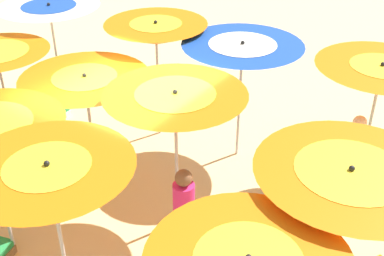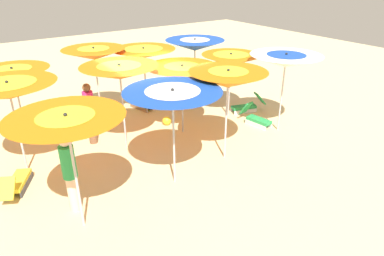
{
  "view_description": "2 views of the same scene",
  "coord_description": "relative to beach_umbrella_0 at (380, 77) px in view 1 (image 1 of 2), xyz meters",
  "views": [
    {
      "loc": [
        -4.66,
        5.01,
        5.67
      ],
      "look_at": [
        -0.77,
        -0.77,
        1.43
      ],
      "focal_mm": 46.56,
      "sensor_mm": 36.0,
      "label": 1
    },
    {
      "loc": [
        -4.49,
        -8.46,
        4.83
      ],
      "look_at": [
        0.33,
        -1.56,
        0.84
      ],
      "focal_mm": 32.29,
      "sensor_mm": 36.0,
      "label": 2
    }
  ],
  "objects": [
    {
      "name": "ground",
      "position": [
        3.13,
        2.65,
        -2.26
      ],
      "size": [
        36.56,
        36.56,
        0.04
      ],
      "primitive_type": "cube",
      "color": "beige"
    },
    {
      "name": "beach_umbrella_0",
      "position": [
        0.0,
        0.0,
        0.0
      ],
      "size": [
        2.12,
        2.12,
        2.49
      ],
      "color": "#B2B2B7",
      "rests_on": "ground"
    },
    {
      "name": "beach_umbrella_1",
      "position": [
        2.37,
        0.26,
        -0.08
      ],
      "size": [
        2.2,
        2.2,
        2.41
      ],
      "color": "#B2B2B7",
      "rests_on": "ground"
    },
    {
      "name": "beach_umbrella_2",
      "position": [
        4.14,
        0.48,
        0.01
      ],
      "size": [
        1.99,
        1.99,
        2.51
      ],
      "color": "#B2B2B7",
      "rests_on": "ground"
    },
    {
      "name": "beach_umbrella_3",
      "position": [
        6.68,
        0.85,
        0.03
      ],
      "size": [
        2.14,
        2.14,
        2.5
      ],
      "color": "#B2B2B7",
      "rests_on": "ground"
    },
    {
      "name": "beach_umbrella_4",
      "position": [
        -0.49,
        2.9,
        -0.07
      ],
      "size": [
        2.22,
        2.22,
        2.42
      ],
      "color": "#B2B2B7",
      "rests_on": "ground"
    },
    {
      "name": "beach_umbrella_5",
      "position": [
        2.17,
        2.59,
        0.01
      ],
      "size": [
        2.09,
        2.09,
        2.49
      ],
      "color": "#B2B2B7",
      "rests_on": "ground"
    },
    {
      "name": "beach_umbrella_6",
      "position": [
        4.09,
        2.49,
        -0.28
      ],
      "size": [
        2.16,
        2.16,
        2.2
      ],
      "color": "#B2B2B7",
      "rests_on": "ground"
    },
    {
      "name": "beach_umbrella_9",
      "position": [
        2.31,
        4.84,
        0.04
      ],
      "size": [
        1.99,
        1.99,
        2.52
      ],
      "color": "#B2B2B7",
      "rests_on": "ground"
    },
    {
      "name": "lounger_0",
      "position": [
        6.38,
        1.55,
        -2.02
      ],
      "size": [
        0.5,
        1.17,
        0.69
      ],
      "rotation": [
        0.0,
        0.0,
        4.85
      ],
      "color": "silver",
      "rests_on": "ground"
    },
    {
      "name": "beachgoer_0",
      "position": [
        1.48,
        3.39,
        -1.26
      ],
      "size": [
        0.3,
        0.3,
        1.84
      ],
      "rotation": [
        0.0,
        0.0,
        5.71
      ],
      "color": "brown",
      "rests_on": "ground"
    },
    {
      "name": "beachgoer_1",
      "position": [
        0.04,
        0.59,
        -1.3
      ],
      "size": [
        0.3,
        0.3,
        1.78
      ],
      "rotation": [
        0.0,
        0.0,
        4.17
      ],
      "color": "beige",
      "rests_on": "ground"
    },
    {
      "name": "beach_ball",
      "position": [
        3.93,
        3.22,
        -2.09
      ],
      "size": [
        0.29,
        0.29,
        0.29
      ],
      "primitive_type": "sphere",
      "color": "yellow",
      "rests_on": "ground"
    }
  ]
}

